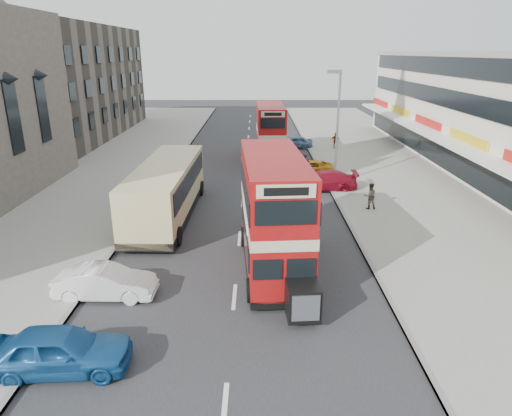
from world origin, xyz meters
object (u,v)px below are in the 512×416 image
(bus_second, at_px, (270,132))
(car_right_c, at_px, (294,142))
(pedestrian_far, at_px, (335,140))
(street_lamp, at_px, (337,120))
(car_left_front, at_px, (106,282))
(coach, at_px, (167,188))
(bus_main, at_px, (274,213))
(cyclist, at_px, (305,172))
(car_right_a, at_px, (323,181))
(car_right_b, at_px, (310,168))
(pedestrian_near, at_px, (370,196))
(car_left_near, at_px, (60,350))

(bus_second, height_order, car_right_c, bus_second)
(car_right_c, height_order, pedestrian_far, pedestrian_far)
(street_lamp, relative_size, car_right_c, 2.23)
(pedestrian_far, bearing_deg, car_left_front, -122.96)
(coach, distance_m, car_right_c, 22.08)
(bus_main, xyz_separation_m, cyclist, (2.90, 14.51, -1.93))
(bus_second, bearing_deg, car_right_a, 107.94)
(street_lamp, xyz_separation_m, bus_second, (-4.36, 8.59, -2.32))
(car_right_b, bearing_deg, pedestrian_near, 16.75)
(bus_main, distance_m, coach, 9.05)
(street_lamp, bearing_deg, car_left_near, -119.64)
(car_right_b, xyz_separation_m, car_right_c, (-0.40, 10.26, 0.08))
(street_lamp, height_order, bus_second, street_lamp)
(bus_second, distance_m, coach, 16.59)
(coach, distance_m, car_left_front, 9.43)
(car_left_near, bearing_deg, bus_main, -47.46)
(bus_main, height_order, pedestrian_far, bus_main)
(car_right_a, bearing_deg, coach, -59.40)
(street_lamp, height_order, car_right_b, street_lamp)
(bus_main, bearing_deg, car_left_near, 42.23)
(car_right_a, bearing_deg, car_right_b, -172.53)
(pedestrian_far, bearing_deg, car_right_c, 164.35)
(coach, bearing_deg, car_right_a, 29.99)
(bus_main, bearing_deg, car_right_a, -111.84)
(car_left_near, distance_m, car_right_c, 35.24)
(cyclist, bearing_deg, bus_second, 106.45)
(car_left_near, height_order, pedestrian_far, pedestrian_far)
(coach, height_order, car_left_near, coach)
(bus_second, xyz_separation_m, car_right_b, (2.98, -5.41, -1.92))
(car_right_a, bearing_deg, car_left_near, -27.32)
(bus_second, bearing_deg, bus_main, 87.29)
(car_left_near, height_order, car_right_b, car_left_near)
(street_lamp, bearing_deg, car_right_c, 97.56)
(car_left_front, bearing_deg, pedestrian_near, -50.00)
(pedestrian_near, bearing_deg, coach, -2.23)
(bus_second, xyz_separation_m, pedestrian_far, (6.61, 4.26, -1.55))
(street_lamp, height_order, pedestrian_near, street_lamp)
(car_right_a, bearing_deg, pedestrian_far, 168.91)
(car_left_front, xyz_separation_m, car_right_a, (10.67, 14.82, 0.04))
(cyclist, bearing_deg, coach, -139.99)
(bus_main, height_order, bus_second, bus_main)
(bus_main, height_order, coach, bus_main)
(car_right_a, bearing_deg, pedestrian_near, 28.48)
(bus_main, xyz_separation_m, car_right_c, (3.10, 26.84, -2.00))
(car_left_front, xyz_separation_m, pedestrian_near, (12.91, 10.37, 0.31))
(street_lamp, bearing_deg, car_right_a, -128.46)
(street_lamp, xyz_separation_m, bus_main, (-4.88, -13.40, -2.17))
(street_lamp, relative_size, cyclist, 3.94)
(pedestrian_far, bearing_deg, coach, -131.22)
(car_right_b, bearing_deg, coach, -44.14)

